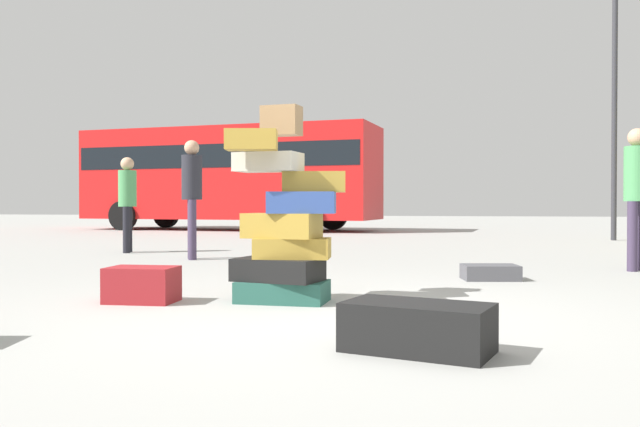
# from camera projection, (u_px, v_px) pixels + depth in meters

# --- Properties ---
(ground_plane) EXTENTS (80.00, 80.00, 0.00)m
(ground_plane) POSITION_uv_depth(u_px,v_px,m) (325.00, 315.00, 4.85)
(ground_plane) COLOR #9E9E99
(suitcase_tower) EXTENTS (0.95, 0.77, 1.68)m
(suitcase_tower) POSITION_uv_depth(u_px,v_px,m) (285.00, 226.00, 5.52)
(suitcase_tower) COLOR #26594C
(suitcase_tower) RESTS_ON ground
(suitcase_black_foreground_far) EXTENTS (0.88, 0.63, 0.27)m
(suitcase_black_foreground_far) POSITION_uv_depth(u_px,v_px,m) (418.00, 327.00, 3.64)
(suitcase_black_foreground_far) COLOR black
(suitcase_black_foreground_far) RESTS_ON ground
(suitcase_maroon_left_side) EXTENTS (0.57, 0.40, 0.29)m
(suitcase_maroon_left_side) POSITION_uv_depth(u_px,v_px,m) (142.00, 285.00, 5.48)
(suitcase_maroon_left_side) COLOR maroon
(suitcase_maroon_left_side) RESTS_ON ground
(suitcase_charcoal_upright_blue) EXTENTS (0.65, 0.49, 0.16)m
(suitcase_charcoal_upright_blue) POSITION_uv_depth(u_px,v_px,m) (490.00, 272.00, 7.10)
(suitcase_charcoal_upright_blue) COLOR #4C4C51
(suitcase_charcoal_upright_blue) RESTS_ON ground
(person_bearded_onlooker) EXTENTS (0.30, 0.30, 1.74)m
(person_bearded_onlooker) POSITION_uv_depth(u_px,v_px,m) (637.00, 186.00, 8.04)
(person_bearded_onlooker) COLOR #3F334C
(person_bearded_onlooker) RESTS_ON ground
(person_tourist_with_camera) EXTENTS (0.30, 0.32, 1.76)m
(person_tourist_with_camera) POSITION_uv_depth(u_px,v_px,m) (192.00, 188.00, 9.71)
(person_tourist_with_camera) COLOR #3F334C
(person_tourist_with_camera) RESTS_ON ground
(person_passerby_in_red) EXTENTS (0.30, 0.33, 1.60)m
(person_passerby_in_red) POSITION_uv_depth(u_px,v_px,m) (127.00, 196.00, 11.06)
(person_passerby_in_red) COLOR black
(person_passerby_in_red) RESTS_ON ground
(parked_bus) EXTENTS (9.55, 3.55, 3.15)m
(parked_bus) POSITION_uv_depth(u_px,v_px,m) (229.00, 172.00, 20.64)
(parked_bus) COLOR red
(parked_bus) RESTS_ON ground
(lamp_post) EXTENTS (0.36, 0.36, 6.77)m
(lamp_post) POSITION_uv_depth(u_px,v_px,m) (615.00, 46.00, 14.73)
(lamp_post) COLOR #333338
(lamp_post) RESTS_ON ground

